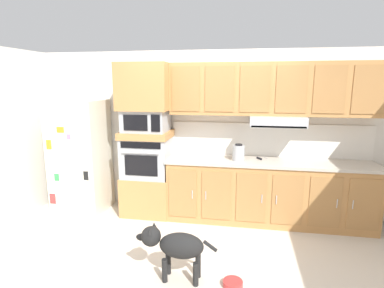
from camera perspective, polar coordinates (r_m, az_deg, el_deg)
ground_plane at (r=4.18m, az=1.55°, el=-17.50°), size 9.60×9.60×0.00m
back_kitchen_wall at (r=4.82m, az=3.56°, el=2.17°), size 6.20×0.12×2.50m
side_panel_left at (r=4.98m, az=-32.17°, el=0.73°), size 0.12×7.10×2.50m
refrigerator at (r=5.12m, az=-20.07°, el=-2.18°), size 0.76×0.73×1.76m
oven_base_cabinet at (r=4.92m, az=-8.13°, el=-9.20°), size 0.74×0.62×0.60m
built_in_oven at (r=4.74m, az=-8.35°, el=-2.39°), size 0.70×0.62×0.60m
appliance_mid_shelf at (r=4.68m, az=-8.46°, el=1.78°), size 0.74×0.62×0.10m
microwave at (r=4.64m, az=-8.54°, el=4.33°), size 0.64×0.54×0.32m
appliance_upper_cabinet at (r=4.61m, az=-8.71°, el=10.51°), size 0.74×0.62×0.68m
lower_cabinet_run at (r=4.66m, az=13.91°, el=-8.78°), size 2.90×0.63×0.88m
countertop_slab at (r=4.53m, az=14.18°, el=-3.28°), size 2.94×0.64×0.04m
backsplash_panel at (r=4.75m, az=14.09°, el=0.73°), size 2.94×0.02×0.50m
upper_cabinet_with_hood at (r=4.51m, az=14.76°, el=9.52°), size 2.90×0.48×0.88m
screwdriver at (r=4.58m, az=12.53°, el=-2.61°), size 0.17×0.16×0.03m
electric_kettle at (r=4.43m, az=8.67°, el=-1.59°), size 0.17×0.17×0.24m
dog at (r=3.31m, az=-3.29°, el=-18.31°), size 0.86×0.27×0.58m
dog_food_bowl at (r=3.40m, az=7.62°, el=-24.40°), size 0.20×0.20×0.06m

